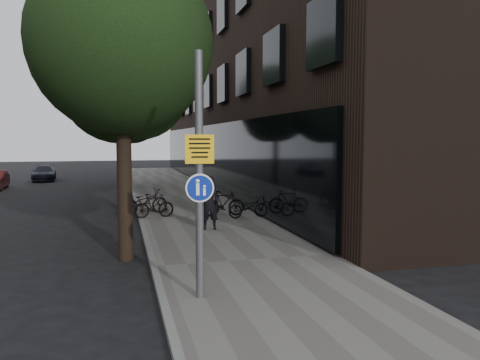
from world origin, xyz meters
name	(u,v)px	position (x,y,z in m)	size (l,w,h in m)	color
ground	(287,316)	(0.00, 0.00, 0.00)	(120.00, 120.00, 0.00)	black
sidewalk	(202,217)	(0.25, 10.00, 0.06)	(4.50, 60.00, 0.12)	#66635E
curb_edge	(141,220)	(-2.00, 10.00, 0.07)	(0.15, 60.00, 0.13)	slate
building_right_dark_brick	(294,47)	(8.50, 22.00, 9.00)	(12.00, 40.00, 18.00)	black
street_tree_near	(125,52)	(-2.53, 4.64, 5.11)	(4.40, 4.40, 7.50)	black
street_tree_mid	(122,88)	(-2.53, 13.14, 5.11)	(5.00, 5.00, 7.80)	black
street_tree_far	(121,104)	(-2.53, 22.14, 5.11)	(5.00, 5.00, 7.80)	black
signpost	(199,175)	(-1.33, 0.98, 2.36)	(0.51, 0.15, 4.43)	#595B5E
pedestrian	(209,203)	(0.03, 7.26, 0.98)	(0.63, 0.41, 1.73)	black
parked_bike_facade_near	(248,207)	(1.83, 9.13, 0.53)	(0.54, 1.54, 0.81)	black
parked_bike_facade_far	(224,203)	(1.05, 9.72, 0.60)	(0.45, 1.60, 0.96)	black
parked_bike_curb_near	(145,202)	(-1.80, 10.91, 0.60)	(0.64, 1.84, 0.97)	black
parked_bike_curb_far	(154,206)	(-1.53, 9.98, 0.56)	(0.42, 1.47, 0.89)	black
parked_car_far	(44,173)	(-8.00, 28.87, 0.55)	(1.53, 3.76, 1.09)	black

